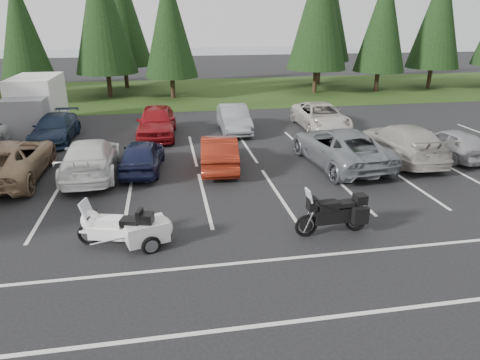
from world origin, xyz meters
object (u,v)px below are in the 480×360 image
at_px(car_far_4, 321,116).
at_px(car_near_3, 91,158).
at_px(car_near_8, 452,143).
at_px(car_near_4, 142,155).
at_px(adventure_motorcycle, 333,210).
at_px(box_truck, 34,105).
at_px(car_near_7, 402,142).
at_px(car_near_6, 340,147).
at_px(car_far_2, 157,122).
at_px(touring_motorcycle, 115,224).
at_px(car_near_5, 219,152).
at_px(car_far_1, 55,128).
at_px(cargo_trailer, 146,234).
at_px(car_near_2, 9,160).
at_px(car_far_3, 234,119).

bearing_deg(car_far_4, car_near_3, -153.38).
bearing_deg(car_near_8, car_near_4, -6.38).
bearing_deg(car_near_4, adventure_motorcycle, 136.24).
relative_size(box_truck, car_near_7, 1.02).
bearing_deg(car_near_6, car_far_2, -42.66).
xyz_separation_m(box_truck, car_far_2, (6.80, -2.64, -0.62)).
bearing_deg(car_near_6, car_far_4, -107.59).
height_order(car_near_6, touring_motorcycle, car_near_6).
xyz_separation_m(car_near_5, car_far_1, (-7.87, 5.68, -0.04)).
xyz_separation_m(car_near_8, car_far_2, (-13.42, 6.04, 0.15)).
bearing_deg(car_far_2, car_near_7, -24.96).
height_order(box_truck, cargo_trailer, box_truck).
bearing_deg(car_far_4, car_near_5, -138.44).
relative_size(box_truck, car_far_2, 1.15).
relative_size(car_near_7, car_far_4, 1.06).
relative_size(car_near_4, car_near_8, 1.00).
xyz_separation_m(box_truck, car_near_2, (1.04, -8.21, -0.65)).
height_order(car_near_3, car_near_8, car_near_3).
bearing_deg(car_far_3, car_near_2, -148.36).
height_order(car_near_5, adventure_motorcycle, adventure_motorcycle).
relative_size(car_near_7, car_near_8, 1.38).
bearing_deg(adventure_motorcycle, car_far_1, 127.53).
height_order(box_truck, adventure_motorcycle, box_truck).
distance_m(car_far_4, adventure_motorcycle, 12.99).
bearing_deg(car_near_7, car_near_5, 0.50).
bearing_deg(car_far_1, touring_motorcycle, -69.08).
height_order(car_near_7, car_far_2, car_far_2).
xyz_separation_m(car_near_4, car_far_4, (9.90, 5.60, 0.04)).
bearing_deg(car_far_1, car_far_2, 1.23).
bearing_deg(car_near_8, car_near_3, -5.48).
bearing_deg(box_truck, car_near_4, -52.58).
bearing_deg(car_near_3, adventure_motorcycle, 138.43).
distance_m(car_near_7, car_near_8, 2.44).
xyz_separation_m(car_near_2, touring_motorcycle, (4.67, -6.28, -0.10)).
bearing_deg(car_far_2, car_near_4, -92.93).
relative_size(car_near_5, car_far_4, 0.84).
bearing_deg(car_near_7, car_far_3, -40.87).
bearing_deg(car_far_2, adventure_motorcycle, -63.85).
xyz_separation_m(car_near_4, car_near_7, (11.57, -0.38, 0.12)).
bearing_deg(car_near_7, car_far_2, -25.96).
relative_size(cargo_trailer, adventure_motorcycle, 0.67).
bearing_deg(cargo_trailer, box_truck, 97.19).
bearing_deg(cargo_trailer, adventure_motorcycle, -19.15).
bearing_deg(car_far_1, car_near_4, -48.25).
bearing_deg(car_near_6, car_near_4, -9.24).
xyz_separation_m(car_near_3, car_near_8, (16.05, -0.38, -0.07)).
distance_m(car_far_1, touring_motorcycle, 12.60).
relative_size(car_near_3, car_near_5, 1.20).
height_order(car_far_1, car_far_2, car_far_2).
height_order(car_near_3, car_near_5, car_near_3).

